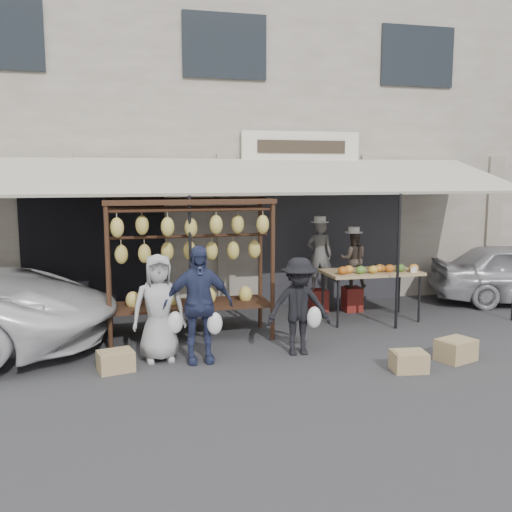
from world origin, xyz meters
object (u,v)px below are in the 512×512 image
(vendor_right, at_px, (353,259))
(crate_near_b, at_px, (456,350))
(vendor_left, at_px, (319,255))
(customer_mid, at_px, (198,304))
(customer_right, at_px, (299,306))
(crate_near_a, at_px, (409,361))
(produce_table, at_px, (372,273))
(customer_left, at_px, (159,308))
(crate_far, at_px, (116,361))
(banana_rack, at_px, (190,242))

(vendor_right, relative_size, crate_near_b, 2.15)
(vendor_left, bearing_deg, customer_mid, 57.34)
(customer_right, distance_m, crate_near_a, 1.71)
(produce_table, xyz_separation_m, customer_left, (-3.86, -1.34, -0.12))
(crate_far, bearing_deg, vendor_left, 33.51)
(customer_right, bearing_deg, crate_near_b, -14.42)
(banana_rack, xyz_separation_m, crate_near_a, (2.64, -2.20, -1.43))
(vendor_left, distance_m, crate_near_b, 3.45)
(customer_mid, bearing_deg, banana_rack, 88.22)
(vendor_right, xyz_separation_m, customer_mid, (-3.29, -2.28, -0.18))
(produce_table, height_order, crate_near_b, produce_table)
(customer_mid, bearing_deg, crate_far, -173.64)
(vendor_left, bearing_deg, customer_left, 50.01)
(banana_rack, xyz_separation_m, vendor_left, (2.60, 1.24, -0.47))
(vendor_left, relative_size, customer_mid, 0.80)
(banana_rack, relative_size, crate_near_a, 5.79)
(vendor_right, distance_m, customer_right, 2.94)
(produce_table, height_order, customer_mid, customer_mid)
(banana_rack, bearing_deg, produce_table, 6.75)
(banana_rack, xyz_separation_m, customer_left, (-0.57, -0.95, -0.80))
(vendor_right, bearing_deg, crate_near_a, 93.55)
(produce_table, bearing_deg, customer_mid, -155.37)
(crate_near_a, bearing_deg, customer_left, 158.73)
(banana_rack, height_order, vendor_left, banana_rack)
(crate_near_b, bearing_deg, vendor_left, 105.74)
(crate_near_a, xyz_separation_m, crate_far, (-3.81, 0.94, 0.00))
(banana_rack, distance_m, customer_right, 2.02)
(vendor_left, bearing_deg, crate_far, 48.85)
(banana_rack, distance_m, crate_near_a, 3.72)
(customer_left, relative_size, crate_near_a, 3.39)
(vendor_left, bearing_deg, crate_near_b, 121.09)
(customer_mid, bearing_deg, vendor_right, 34.92)
(vendor_right, xyz_separation_m, customer_left, (-3.82, -2.10, -0.25))
(vendor_right, height_order, crate_near_a, vendor_right)
(customer_left, relative_size, crate_far, 3.33)
(customer_left, relative_size, customer_mid, 0.92)
(crate_far, bearing_deg, customer_left, 26.99)
(customer_mid, height_order, customer_right, customer_mid)
(vendor_right, relative_size, customer_right, 0.76)
(crate_near_a, bearing_deg, vendor_right, 79.59)
(customer_left, bearing_deg, customer_mid, -21.74)
(customer_mid, bearing_deg, customer_left, 160.80)
(vendor_right, xyz_separation_m, crate_near_a, (-0.61, -3.34, -0.88))
(customer_left, relative_size, customer_right, 1.06)
(vendor_left, height_order, customer_right, vendor_left)
(vendor_left, bearing_deg, crate_near_a, 105.87)
(crate_near_b, bearing_deg, customer_left, 166.24)
(vendor_right, distance_m, customer_left, 4.36)
(vendor_left, distance_m, customer_left, 3.87)
(vendor_left, relative_size, vendor_right, 1.21)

